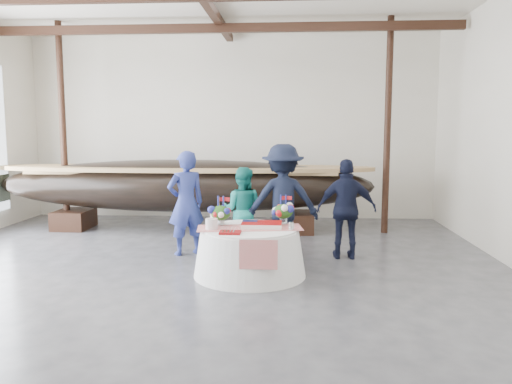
{
  "coord_description": "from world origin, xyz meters",
  "views": [
    {
      "loc": [
        1.46,
        -6.42,
        2.19
      ],
      "look_at": [
        0.87,
        2.31,
        1.1
      ],
      "focal_mm": 35.0,
      "sensor_mm": 36.0,
      "label": 1
    }
  ],
  "objects": [
    {
      "name": "banquet_table",
      "position": [
        0.87,
        0.91,
        0.36
      ],
      "size": [
        1.69,
        1.69,
        0.73
      ],
      "color": "white",
      "rests_on": "ground"
    },
    {
      "name": "guest_man_left",
      "position": [
        1.35,
        2.18,
        0.97
      ],
      "size": [
        1.33,
        0.86,
        1.95
      ],
      "primitive_type": "imported",
      "rotation": [
        0.0,
        0.0,
        3.26
      ],
      "color": "black",
      "rests_on": "ground"
    },
    {
      "name": "wall_back",
      "position": [
        0.0,
        6.0,
        2.25
      ],
      "size": [
        10.0,
        0.02,
        4.5
      ],
      "primitive_type": "cube",
      "color": "silver",
      "rests_on": "ground"
    },
    {
      "name": "guest_woman_blue",
      "position": [
        -0.35,
        2.12,
        0.92
      ],
      "size": [
        0.8,
        0.72,
        1.83
      ],
      "primitive_type": "imported",
      "rotation": [
        0.0,
        0.0,
        3.69
      ],
      "color": "navy",
      "rests_on": "ground"
    },
    {
      "name": "guest_woman_teal",
      "position": [
        0.62,
        2.31,
        0.77
      ],
      "size": [
        0.81,
        0.66,
        1.54
      ],
      "primitive_type": "imported",
      "rotation": [
        0.0,
        0.0,
        3.03
      ],
      "color": "teal",
      "rests_on": "ground"
    },
    {
      "name": "longboat_display",
      "position": [
        -0.86,
        4.26,
        0.99
      ],
      "size": [
        8.27,
        1.65,
        1.55
      ],
      "color": "black",
      "rests_on": "ground"
    },
    {
      "name": "guest_man_right",
      "position": [
        2.43,
        2.03,
        0.85
      ],
      "size": [
        1.0,
        0.42,
        1.7
      ],
      "primitive_type": "imported",
      "rotation": [
        0.0,
        0.0,
        3.14
      ],
      "color": "black",
      "rests_on": "ground"
    },
    {
      "name": "floor",
      "position": [
        0.0,
        0.0,
        0.0
      ],
      "size": [
        10.0,
        12.0,
        0.01
      ],
      "primitive_type": "cube",
      "color": "#3D3D42",
      "rests_on": "ground"
    },
    {
      "name": "tabletop_items",
      "position": [
        0.85,
        1.08,
        0.88
      ],
      "size": [
        1.62,
        1.04,
        0.4
      ],
      "color": "red",
      "rests_on": "banquet_table"
    }
  ]
}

